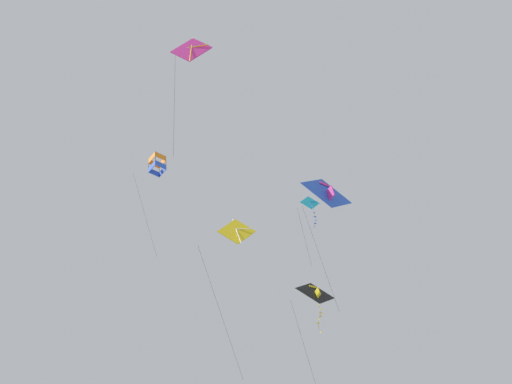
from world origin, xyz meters
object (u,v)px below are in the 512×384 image
kite_box_low_drifter (157,165)px  kite_diamond_mid_left (236,232)px  kite_delta_highest (327,193)px  kite_diamond_upper_right (191,50)px  kite_delta_far_centre (316,294)px  kite_diamond_near_left (310,204)px

kite_box_low_drifter → kite_diamond_mid_left: bearing=103.8°
kite_delta_highest → kite_diamond_upper_right: 11.10m
kite_delta_highest → kite_diamond_upper_right: size_ratio=0.96×
kite_delta_far_centre → kite_diamond_mid_left: kite_diamond_mid_left is taller
kite_diamond_near_left → kite_diamond_mid_left: 8.76m
kite_delta_highest → kite_diamond_upper_right: kite_diamond_upper_right is taller
kite_box_low_drifter → kite_delta_far_centre: bearing=135.7°
kite_delta_far_centre → kite_diamond_upper_right: size_ratio=0.85×
kite_diamond_near_left → kite_delta_far_centre: bearing=55.0°
kite_box_low_drifter → kite_diamond_upper_right: 13.72m
kite_box_low_drifter → kite_diamond_mid_left: 10.81m
kite_delta_highest → kite_delta_far_centre: 6.24m
kite_diamond_near_left → kite_diamond_mid_left: size_ratio=0.57×
kite_delta_far_centre → kite_diamond_upper_right: 15.95m
kite_delta_highest → kite_delta_far_centre: kite_delta_highest is taller
kite_box_low_drifter → kite_diamond_near_left: kite_box_low_drifter is taller
kite_diamond_near_left → kite_diamond_upper_right: (-13.87, -6.75, 0.31)m
kite_diamond_near_left → kite_box_low_drifter: bearing=-25.6°
kite_diamond_upper_right → kite_diamond_mid_left: (6.94, 5.60, -5.54)m
kite_box_low_drifter → kite_diamond_near_left: bearing=144.5°
kite_box_low_drifter → kite_delta_highest: kite_box_low_drifter is taller
kite_diamond_upper_right → kite_delta_highest: bearing=-138.2°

